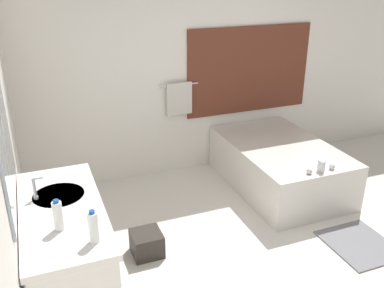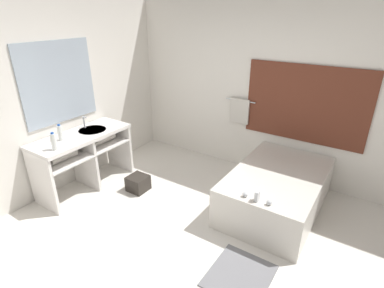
{
  "view_description": "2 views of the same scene",
  "coord_description": "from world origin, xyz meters",
  "px_view_note": "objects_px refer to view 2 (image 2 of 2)",
  "views": [
    {
      "loc": [
        -1.98,
        -2.56,
        2.53
      ],
      "look_at": [
        -0.56,
        1.06,
        0.85
      ],
      "focal_mm": 40.0,
      "sensor_mm": 36.0,
      "label": 1
    },
    {
      "loc": [
        1.59,
        -2.09,
        2.46
      ],
      "look_at": [
        -0.47,
        1.02,
        0.78
      ],
      "focal_mm": 28.0,
      "sensor_mm": 36.0,
      "label": 2
    }
  ],
  "objects_px": {
    "water_bottle_2": "(54,142)",
    "water_bottle_1": "(60,133)",
    "bathtub": "(277,189)",
    "waste_bin": "(138,183)"
  },
  "relations": [
    {
      "from": "water_bottle_2",
      "to": "waste_bin",
      "type": "relative_size",
      "value": 0.85
    },
    {
      "from": "water_bottle_2",
      "to": "water_bottle_1",
      "type": "bearing_deg",
      "value": 131.19
    },
    {
      "from": "bathtub",
      "to": "water_bottle_2",
      "type": "bearing_deg",
      "value": -147.38
    },
    {
      "from": "bathtub",
      "to": "water_bottle_2",
      "type": "xyz_separation_m",
      "value": [
        -2.4,
        -1.54,
        0.66
      ]
    },
    {
      "from": "bathtub",
      "to": "water_bottle_1",
      "type": "height_order",
      "value": "water_bottle_1"
    },
    {
      "from": "water_bottle_1",
      "to": "water_bottle_2",
      "type": "relative_size",
      "value": 0.98
    },
    {
      "from": "bathtub",
      "to": "water_bottle_2",
      "type": "relative_size",
      "value": 7.22
    },
    {
      "from": "water_bottle_2",
      "to": "waste_bin",
      "type": "height_order",
      "value": "water_bottle_2"
    },
    {
      "from": "water_bottle_1",
      "to": "bathtub",
      "type": "bearing_deg",
      "value": 26.74
    },
    {
      "from": "bathtub",
      "to": "water_bottle_1",
      "type": "bearing_deg",
      "value": -153.26
    }
  ]
}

